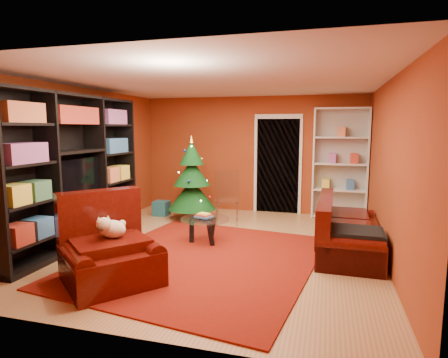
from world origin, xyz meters
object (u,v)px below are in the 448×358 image
(armchair, at_px, (111,248))
(coffee_table, at_px, (205,230))
(gift_box_green, at_px, (203,209))
(dog, at_px, (113,229))
(acrylic_chair, at_px, (227,201))
(white_bookshelf, at_px, (340,164))
(media_unit, at_px, (73,171))
(christmas_tree, at_px, (192,179))
(gift_box_red, at_px, (204,210))
(sofa, at_px, (349,225))
(rug, at_px, (202,259))
(gift_box_teal, at_px, (161,208))

(armchair, relative_size, coffee_table, 1.42)
(gift_box_green, height_order, dog, dog)
(armchair, relative_size, dog, 2.87)
(coffee_table, height_order, acrylic_chair, acrylic_chair)
(white_bookshelf, height_order, coffee_table, white_bookshelf)
(gift_box_green, height_order, acrylic_chair, acrylic_chair)
(media_unit, distance_m, christmas_tree, 2.49)
(gift_box_red, xyz_separation_m, dog, (0.04, -3.67, 0.56))
(acrylic_chair, bearing_deg, media_unit, -150.60)
(gift_box_red, distance_m, sofa, 3.42)
(gift_box_red, bearing_deg, media_unit, -118.67)
(gift_box_green, distance_m, acrylic_chair, 1.05)
(sofa, xyz_separation_m, coffee_table, (-2.27, -0.14, -0.21))
(armchair, distance_m, dog, 0.23)
(rug, height_order, armchair, armchair)
(gift_box_green, bearing_deg, gift_box_red, -56.63)
(acrylic_chair, bearing_deg, coffee_table, -105.00)
(christmas_tree, bearing_deg, coffee_table, -62.53)
(gift_box_red, distance_m, acrylic_chair, 0.97)
(rug, bearing_deg, gift_box_teal, 126.11)
(armchair, relative_size, sofa, 0.58)
(dog, bearing_deg, coffee_table, 21.93)
(rug, distance_m, dog, 1.45)
(rug, height_order, acrylic_chair, acrylic_chair)
(sofa, bearing_deg, rug, 115.88)
(gift_box_green, xyz_separation_m, sofa, (2.97, -1.82, 0.31))
(armchair, distance_m, acrylic_chair, 3.21)
(white_bookshelf, bearing_deg, coffee_table, -130.44)
(gift_box_red, bearing_deg, sofa, -30.88)
(media_unit, xyz_separation_m, coffee_table, (2.02, 0.62, -1.00))
(media_unit, distance_m, white_bookshelf, 5.20)
(gift_box_green, height_order, gift_box_red, gift_box_green)
(media_unit, xyz_separation_m, gift_box_teal, (0.47, 2.26, -1.06))
(armchair, bearing_deg, coffee_table, 22.75)
(gift_box_teal, distance_m, gift_box_red, 0.93)
(gift_box_red, bearing_deg, coffee_table, -71.01)
(media_unit, xyz_separation_m, armchair, (1.42, -1.23, -0.76))
(rug, height_order, christmas_tree, christmas_tree)
(christmas_tree, xyz_separation_m, dog, (0.18, -3.29, -0.19))
(rug, bearing_deg, coffee_table, 105.73)
(gift_box_red, relative_size, white_bookshelf, 0.09)
(coffee_table, bearing_deg, gift_box_green, 109.61)
(rug, distance_m, sofa, 2.29)
(gift_box_red, height_order, acrylic_chair, acrylic_chair)
(gift_box_green, relative_size, armchair, 0.21)
(gift_box_green, height_order, white_bookshelf, white_bookshelf)
(gift_box_red, bearing_deg, dog, -89.30)
(rug, relative_size, dog, 8.99)
(acrylic_chair, bearing_deg, rug, -98.44)
(rug, bearing_deg, gift_box_red, 108.04)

